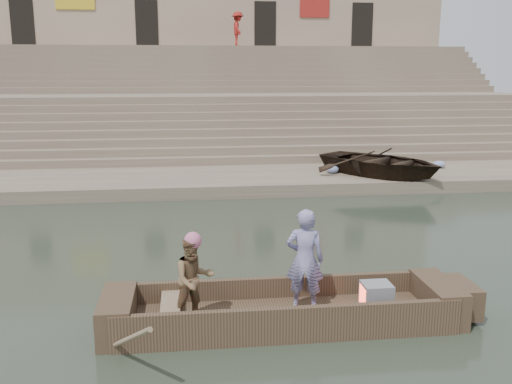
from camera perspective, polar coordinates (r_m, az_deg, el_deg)
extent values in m
plane|color=#273125|center=(11.91, -7.29, -7.34)|extent=(120.00, 120.00, 0.00)
cube|color=#82735C|center=(19.60, -7.25, 1.03)|extent=(32.00, 4.00, 0.40)
cube|color=#82735C|center=(26.85, -7.29, 6.62)|extent=(32.00, 3.00, 2.80)
cube|color=#82735C|center=(33.76, -7.31, 9.78)|extent=(32.00, 3.00, 5.20)
cube|color=#82735C|center=(21.78, -7.25, 2.55)|extent=(32.00, 0.50, 0.70)
cube|color=#82735C|center=(22.25, -7.26, 3.14)|extent=(32.00, 0.50, 1.00)
cube|color=#82735C|center=(22.72, -7.26, 3.71)|extent=(32.00, 0.50, 1.30)
cube|color=#82735C|center=(23.20, -7.27, 4.26)|extent=(32.00, 0.50, 1.60)
cube|color=#82735C|center=(23.67, -7.28, 4.79)|extent=(32.00, 0.50, 1.90)
cube|color=#82735C|center=(24.15, -7.28, 5.29)|extent=(32.00, 0.50, 2.20)
cube|color=#82735C|center=(24.63, -7.29, 5.77)|extent=(32.00, 0.50, 2.50)
cube|color=#82735C|center=(25.11, -7.30, 6.24)|extent=(32.00, 0.50, 2.80)
cube|color=#82735C|center=(28.58, -7.29, 7.25)|extent=(32.00, 0.50, 3.10)
cube|color=#82735C|center=(29.07, -7.29, 7.63)|extent=(32.00, 0.50, 3.40)
cube|color=#82735C|center=(29.56, -7.30, 8.00)|extent=(32.00, 0.50, 3.70)
cube|color=#82735C|center=(30.05, -7.30, 8.35)|extent=(32.00, 0.50, 4.00)
cube|color=#82735C|center=(30.53, -7.31, 8.69)|extent=(32.00, 0.50, 4.30)
cube|color=#82735C|center=(31.03, -7.31, 9.02)|extent=(32.00, 0.50, 4.60)
cube|color=#82735C|center=(31.52, -7.32, 9.35)|extent=(32.00, 0.50, 4.90)
cube|color=#82735C|center=(32.01, -7.32, 9.66)|extent=(32.00, 0.50, 5.20)
cube|color=tan|center=(37.77, -7.42, 14.58)|extent=(32.00, 5.00, 11.20)
cube|color=black|center=(36.54, -22.29, 15.46)|extent=(1.30, 0.18, 2.60)
cube|color=black|center=(35.44, -10.85, 16.25)|extent=(1.30, 0.18, 2.60)
cube|color=black|center=(35.71, 0.91, 16.43)|extent=(1.30, 0.18, 2.60)
cube|color=black|center=(37.01, 10.53, 16.08)|extent=(1.30, 0.18, 2.60)
cube|color=maroon|center=(36.26, 5.87, 17.89)|extent=(1.80, 0.10, 1.20)
cube|color=brown|center=(9.23, 2.70, -12.48)|extent=(5.00, 1.30, 0.22)
cube|color=brown|center=(8.61, 3.42, -13.15)|extent=(5.20, 0.12, 0.56)
cube|color=brown|center=(9.73, 2.09, -10.06)|extent=(5.20, 0.12, 0.56)
cube|color=brown|center=(9.11, -13.66, -11.87)|extent=(0.50, 1.30, 0.60)
cube|color=brown|center=(9.88, 17.69, -10.16)|extent=(0.50, 1.30, 0.60)
cube|color=brown|center=(10.04, 19.81, -9.82)|extent=(0.35, 0.90, 0.50)
cube|color=#937A5B|center=(9.01, -8.54, -11.24)|extent=(0.30, 1.20, 0.08)
cylinder|color=#937A5B|center=(8.28, -13.31, -14.39)|extent=(1.03, 2.10, 1.36)
sphere|color=#C96387|center=(8.46, -6.33, -4.85)|extent=(0.26, 0.26, 0.26)
imported|color=navy|center=(9.04, 4.90, -6.73)|extent=(0.68, 0.53, 1.63)
imported|color=#287943|center=(8.66, -6.24, -8.69)|extent=(0.78, 0.70, 1.33)
cube|color=gray|center=(9.47, 11.93, -10.06)|extent=(0.46, 0.42, 0.40)
cube|color=#E5593F|center=(9.40, 10.70, -10.16)|extent=(0.04, 0.34, 0.32)
imported|color=#2D2116|center=(19.90, 12.34, 2.93)|extent=(5.19, 5.39, 0.91)
imported|color=maroon|center=(33.24, -1.83, 15.95)|extent=(0.73, 1.24, 1.89)
ellipsoid|color=#3F5999|center=(22.02, 17.81, 2.65)|extent=(0.44, 0.44, 0.26)
ellipsoid|color=#3F5999|center=(20.08, 7.65, 2.25)|extent=(0.44, 0.44, 0.26)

